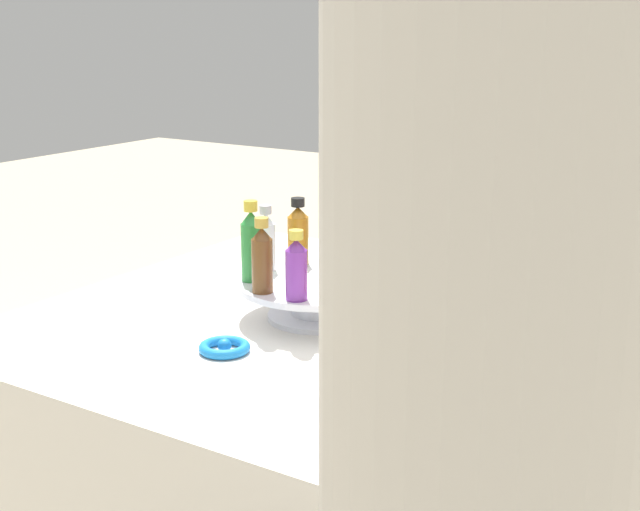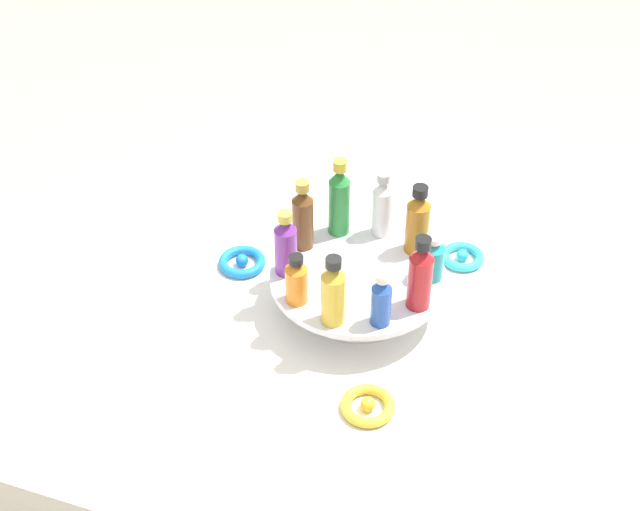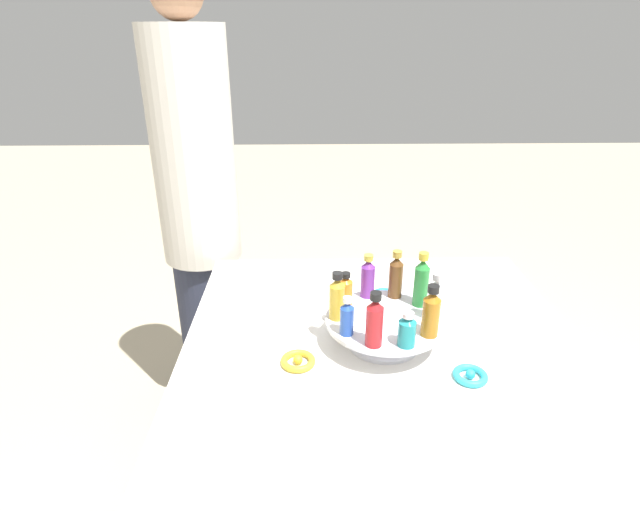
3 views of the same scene
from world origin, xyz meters
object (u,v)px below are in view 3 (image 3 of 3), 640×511
Objects in this scene: display_stand at (384,327)px; bottle_clear at (435,299)px; bottle_green at (421,281)px; bottle_brown at (396,276)px; person_figure at (200,220)px; ribbon_bow_teal at (470,375)px; bottle_gold at (337,298)px; bottle_orange at (345,290)px; bottle_red at (375,321)px; ribbon_bow_gold at (298,361)px; bottle_teal at (407,330)px; bottle_blue at (347,317)px; bottle_amber at (431,313)px; bottle_purple at (368,277)px; ribbon_bow_blue at (385,296)px.

display_stand is 2.37× the size of bottle_clear.
bottle_green reaches higher than display_stand.
bottle_brown is 0.84m from person_figure.
bottle_gold is at bearing 63.20° from ribbon_bow_teal.
bottle_orange is 0.67× the size of bottle_red.
bottle_teal is at bearing -97.59° from ribbon_bow_gold.
bottle_blue is 0.16m from ribbon_bow_gold.
bottle_red reaches higher than bottle_amber.
ribbon_bow_teal is (-0.14, -0.06, -0.13)m from bottle_clear.
bottle_blue is (-0.07, -0.02, -0.01)m from bottle_gold.
bottle_green is at bearing -110.55° from bottle_purple.
bottle_clear is at bearing -77.05° from ribbon_bow_gold.
bottle_teal is (-0.24, -0.07, -0.02)m from bottle_purple.
bottle_clear is 0.14m from bottle_brown.
bottle_blue is 0.78× the size of bottle_clear.
display_stand is 2.27× the size of bottle_amber.
ribbon_bow_gold is 0.83m from person_figure.
bottle_orange is at bearing 69.45° from bottle_clear.
bottle_blue is at bearing -8.01° from person_figure.
bottle_red is 0.23m from bottle_green.
bottle_green is 1.73× the size of ribbon_bow_blue.
bottle_teal is 0.99× the size of ribbon_bow_blue.
bottle_amber is 0.88× the size of bottle_green.
bottle_clear reaches higher than bottle_purple.
bottle_clear is at bearing -56.55° from bottle_red.
bottle_clear reaches higher than ribbon_bow_teal.
ribbon_bow_blue is 1.08× the size of ribbon_bow_teal.
bottle_teal is 0.37m from ribbon_bow_blue.
ribbon_bow_teal is (-0.27, -0.14, -0.13)m from bottle_brown.
bottle_blue reaches higher than bottle_orange.
bottle_green is at bearing -158.64° from ribbon_bow_blue.
ribbon_bow_teal is at bearing -156.97° from bottle_clear.
bottle_brown is 0.18m from ribbon_bow_blue.
ribbon_bow_blue is at bearing 20.91° from ribbon_bow_teal.
bottle_red is 0.91× the size of bottle_green.
ribbon_bow_teal is (-0.03, -0.15, -0.11)m from bottle_teal.
bottle_orange is at bearing -20.55° from bottle_gold.
bottle_amber is (0.04, -0.06, 0.02)m from bottle_teal.
bottle_brown is (0.23, -0.09, -0.00)m from bottle_red.
bottle_red reaches higher than bottle_orange.
ribbon_bow_teal is at bearing -159.09° from ribbon_bow_blue.
bottle_teal is 0.19m from ribbon_bow_teal.
bottle_orange is at bearing 51.45° from display_stand.
bottle_clear reaches higher than ribbon_bow_blue.
bottle_blue is (-0.19, 0.07, -0.01)m from bottle_purple.
display_stand is at bearing 87.45° from bottle_clear.
ribbon_bow_teal is (-0.15, -0.18, -0.04)m from display_stand.
bottle_orange reaches higher than bottle_teal.
bottle_blue is 0.06× the size of person_figure.
bottle_green is 0.08m from bottle_brown.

